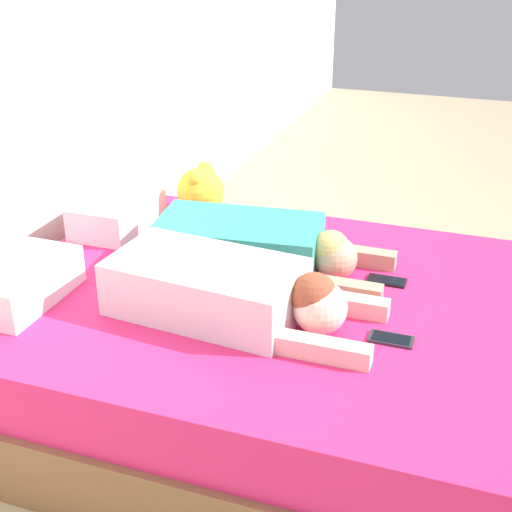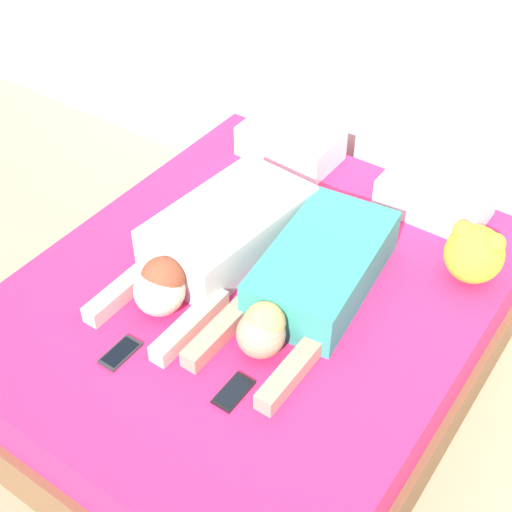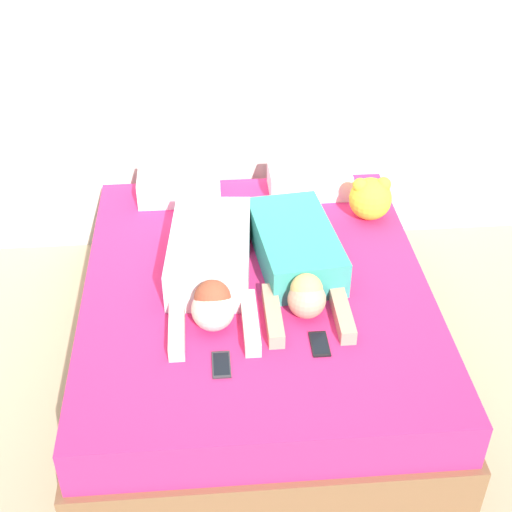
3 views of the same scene
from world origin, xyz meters
TOP-DOWN VIEW (x-y plane):
  - ground_plane at (0.00, 0.00)m, footprint 12.00×12.00m
  - bed at (0.00, 0.00)m, footprint 1.74×2.06m
  - pillow_head_left at (-0.38, 0.83)m, footprint 0.47×0.28m
  - pillow_head_right at (0.38, 0.83)m, footprint 0.47×0.28m
  - person_left at (-0.22, 0.02)m, footprint 0.45×1.02m
  - person_right at (0.21, 0.06)m, footprint 0.45×1.01m
  - cell_phone_left at (-0.19, -0.57)m, footprint 0.08×0.16m
  - cell_phone_right at (0.24, -0.48)m, footprint 0.08×0.16m
  - plush_toy at (0.67, 0.53)m, footprint 0.23×0.23m

SIDE VIEW (x-z plane):
  - ground_plane at x=0.00m, z-range 0.00..0.00m
  - bed at x=0.00m, z-range 0.00..0.53m
  - cell_phone_left at x=-0.19m, z-range 0.53..0.54m
  - cell_phone_right at x=0.24m, z-range 0.53..0.54m
  - pillow_head_left at x=-0.38m, z-range 0.53..0.68m
  - pillow_head_right at x=0.38m, z-range 0.53..0.68m
  - person_right at x=0.21m, z-range 0.52..0.73m
  - person_left at x=-0.22m, z-range 0.52..0.75m
  - plush_toy at x=0.67m, z-range 0.53..0.78m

